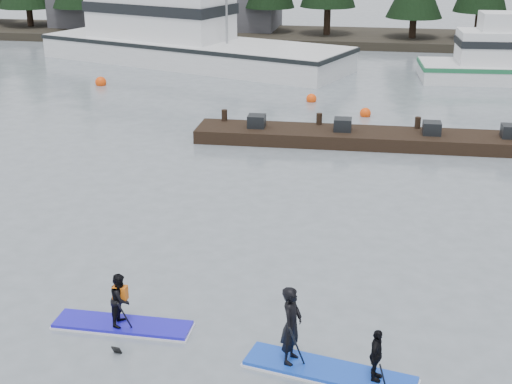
% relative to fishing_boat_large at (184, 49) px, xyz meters
% --- Properties ---
extents(ground, '(160.00, 160.00, 0.00)m').
position_rel_fishing_boat_large_xyz_m(ground, '(9.13, -31.35, -0.87)').
color(ground, slate).
rests_on(ground, ground).
extents(far_shore, '(70.00, 8.00, 0.60)m').
position_rel_fishing_boat_large_xyz_m(far_shore, '(9.13, 10.65, -0.57)').
color(far_shore, '#2D281E').
rests_on(far_shore, ground).
extents(treeline, '(60.00, 4.00, 8.00)m').
position_rel_fishing_boat_large_xyz_m(treeline, '(9.13, 10.65, -0.87)').
color(treeline, black).
rests_on(treeline, ground).
extents(waterfront_building, '(18.00, 6.00, 5.00)m').
position_rel_fishing_boat_large_xyz_m(waterfront_building, '(-4.87, 12.65, 1.63)').
color(waterfront_building, '#4C4C51').
rests_on(waterfront_building, ground).
extents(fishing_boat_large, '(20.92, 12.22, 11.12)m').
position_rel_fishing_boat_large_xyz_m(fishing_boat_large, '(0.00, 0.00, 0.00)').
color(fishing_boat_large, white).
rests_on(fishing_boat_large, ground).
extents(floating_dock, '(15.88, 2.44, 0.53)m').
position_rel_fishing_boat_large_xyz_m(floating_dock, '(13.08, -16.26, -0.60)').
color(floating_dock, black).
rests_on(floating_dock, ground).
extents(buoy_a, '(0.61, 0.61, 0.61)m').
position_rel_fishing_boat_large_xyz_m(buoy_a, '(-2.73, -7.39, -0.87)').
color(buoy_a, '#FF4B0C').
rests_on(buoy_a, ground).
extents(buoy_d, '(0.51, 0.51, 0.51)m').
position_rel_fishing_boat_large_xyz_m(buoy_d, '(11.87, -11.75, -0.87)').
color(buoy_d, '#FF4B0C').
rests_on(buoy_d, ground).
extents(buoy_b, '(0.52, 0.52, 0.52)m').
position_rel_fishing_boat_large_xyz_m(buoy_b, '(9.12, -9.27, -0.87)').
color(buoy_b, '#FF4B0C').
rests_on(buoy_b, ground).
extents(paddleboard_solo, '(3.03, 1.03, 1.79)m').
position_rel_fishing_boat_large_xyz_m(paddleboard_solo, '(7.20, -31.31, -0.44)').
color(paddleboard_solo, '#1D16D1').
rests_on(paddleboard_solo, ground).
extents(paddleboard_duo, '(3.47, 1.59, 2.28)m').
position_rel_fishing_boat_large_xyz_m(paddleboard_duo, '(11.65, -32.24, -0.31)').
color(paddleboard_duo, blue).
rests_on(paddleboard_duo, ground).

